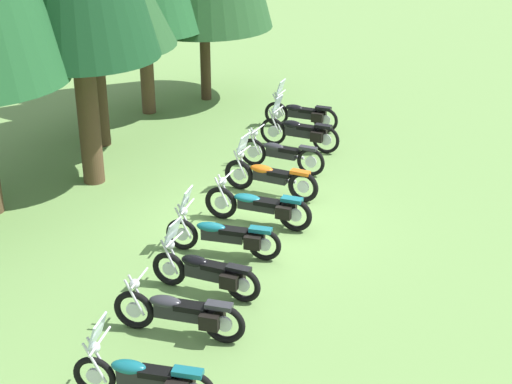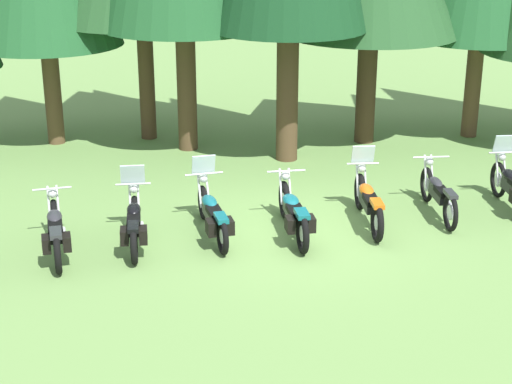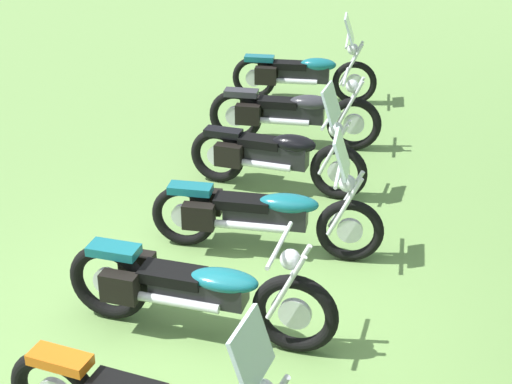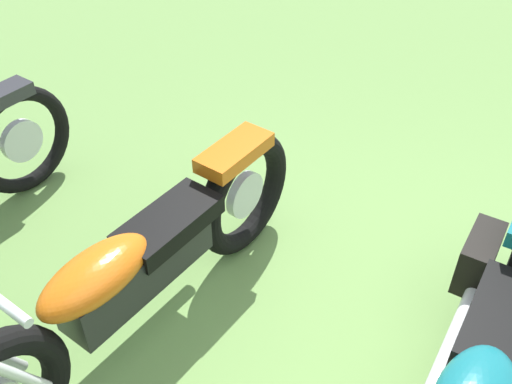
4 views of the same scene
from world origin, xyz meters
TOP-DOWN VIEW (x-y plane):
  - ground_plane at (0.00, 0.00)m, footprint 80.00×80.00m
  - motorcycle_0 at (-5.97, -1.00)m, footprint 0.85×2.17m
  - motorcycle_1 at (-4.29, -0.65)m, footprint 0.79×2.28m
  - motorcycle_2 at (-2.95, -0.43)m, footprint 0.64×2.15m
  - motorcycle_3 at (-1.54, -0.10)m, footprint 0.84×2.36m
  - motorcycle_4 at (-0.06, -0.20)m, footprint 0.74×2.43m

SIDE VIEW (x-z plane):
  - ground_plane at x=0.00m, z-range 0.00..0.00m
  - motorcycle_4 at x=-0.06m, z-range -0.06..0.96m
  - motorcycle_1 at x=-4.29m, z-range -0.05..0.96m
  - motorcycle_0 at x=-5.97m, z-range -0.22..1.12m
  - motorcycle_3 at x=-1.54m, z-range -0.22..1.13m
  - motorcycle_2 at x=-2.95m, z-range -0.22..1.13m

